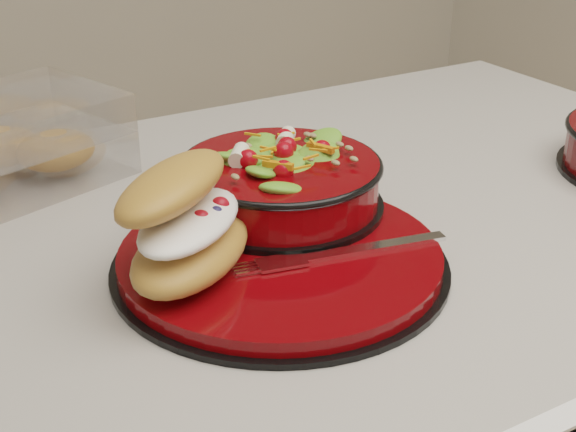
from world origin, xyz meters
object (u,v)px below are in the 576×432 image
croissant (187,222)px  pastry_box (5,146)px  dinner_plate (281,259)px  fork (347,252)px  salad_bowl (280,177)px

croissant → pastry_box: (-0.08, 0.32, -0.02)m
dinner_plate → pastry_box: pastry_box is taller
dinner_plate → fork: 0.06m
salad_bowl → pastry_box: size_ratio=0.74×
salad_bowl → dinner_plate: bearing=-119.3°
dinner_plate → fork: size_ratio=1.71×
dinner_plate → fork: fork is taller
fork → pastry_box: (-0.21, 0.36, 0.02)m
dinner_plate → croissant: croissant is taller
dinner_plate → pastry_box: size_ratio=1.11×
croissant → dinner_plate: bearing=-47.7°
dinner_plate → pastry_box: (-0.17, 0.33, 0.03)m
fork → pastry_box: pastry_box is taller
pastry_box → croissant: bearing=-94.0°
salad_bowl → croissant: (-0.13, -0.07, 0.01)m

